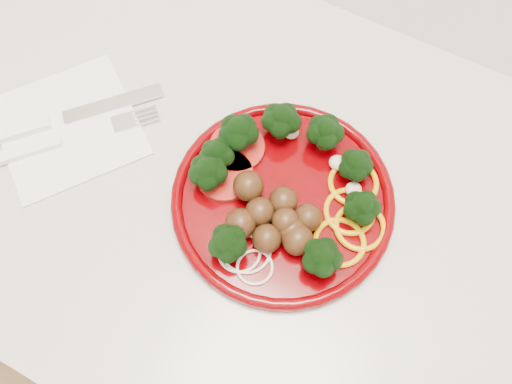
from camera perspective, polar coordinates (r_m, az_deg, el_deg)
The scene contains 5 objects.
counter at distance 1.09m, azimuth 7.97°, elevation -13.49°, with size 2.40×0.60×0.90m.
plate at distance 0.65m, azimuth 2.66°, elevation -0.26°, with size 0.26×0.26×0.06m.
napkin at distance 0.75m, azimuth -18.26°, elevation 6.22°, with size 0.16×0.16×0.00m, color white.
knife at distance 0.76m, azimuth -20.45°, elevation 6.44°, with size 0.17×0.19×0.01m.
fork at distance 0.74m, azimuth -20.27°, elevation 4.43°, with size 0.15×0.17×0.01m.
Camera 1 is at (-0.03, 1.45, 1.52)m, focal length 40.00 mm.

